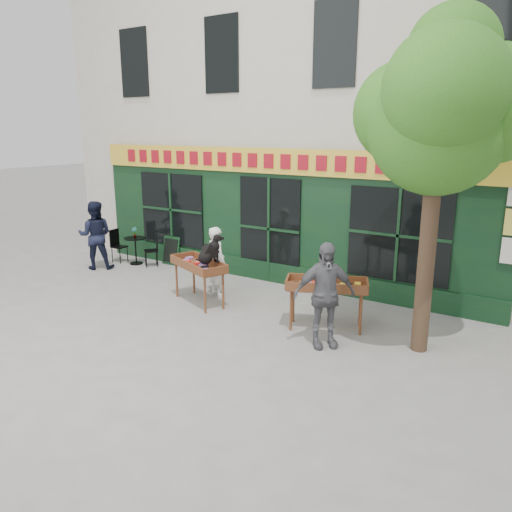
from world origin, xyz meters
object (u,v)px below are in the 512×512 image
object	(u,v)px
book_cart_center	(199,267)
book_cart_right	(327,288)
bistro_table	(135,245)
man_left	(95,235)
man_right	(324,295)
dog	(209,249)
woman	(217,261)

from	to	relation	value
book_cart_center	book_cart_right	size ratio (longest dim) A/B	1.00
bistro_table	man_left	distance (m)	1.13
book_cart_center	man_left	size ratio (longest dim) A/B	0.87
man_right	bistro_table	size ratio (longest dim) A/B	2.49
book_cart_center	bistro_table	bearing A→B (deg)	178.24
man_right	bistro_table	bearing A→B (deg)	119.95
dog	man_left	bearing A→B (deg)	-167.19
dog	book_cart_right	size ratio (longest dim) A/B	0.37
book_cart_center	man_left	world-z (taller)	man_left
man_right	book_cart_right	bearing A→B (deg)	69.03
man_right	bistro_table	distance (m)	7.19
book_cart_center	man_right	bearing A→B (deg)	12.04
man_left	book_cart_center	bearing A→B (deg)	131.42
book_cart_center	bistro_table	world-z (taller)	book_cart_center
dog	bistro_table	xyz separation A→B (m)	(-3.93, 1.62, -0.75)
book_cart_right	man_left	distance (m)	7.13
bistro_table	dog	bearing A→B (deg)	-22.35
book_cart_center	man_right	world-z (taller)	man_right
woman	dog	bearing A→B (deg)	138.42
book_cart_center	dog	bearing A→B (deg)	13.73
man_right	man_left	world-z (taller)	man_right
book_cart_center	book_cart_right	world-z (taller)	same
man_left	woman	bearing A→B (deg)	140.33
bistro_table	man_right	bearing A→B (deg)	-17.28
man_right	man_left	xyz separation A→B (m)	(-7.41, 1.23, -0.01)
woman	book_cart_center	bearing A→B (deg)	111.86
book_cart_center	woman	bearing A→B (deg)	111.86
book_cart_center	man_right	xyz separation A→B (m)	(3.27, -0.57, 0.12)
book_cart_right	man_right	xyz separation A→B (m)	(0.30, -0.75, 0.12)
dog	book_cart_right	distance (m)	2.67
book_cart_center	dog	distance (m)	0.59
bistro_table	book_cart_right	bearing A→B (deg)	-11.91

